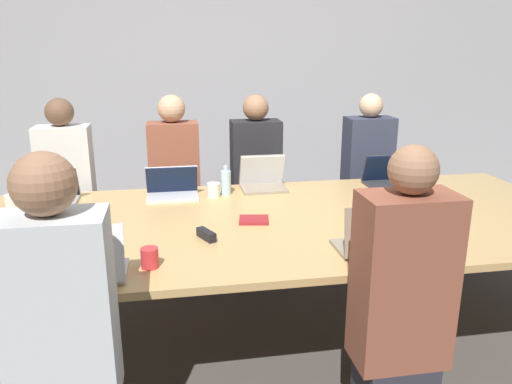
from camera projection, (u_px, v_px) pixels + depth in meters
ground_plane at (261, 330)px, 3.28m from camera, size 24.00×24.00×0.00m
curtain_wall at (218, 85)px, 5.22m from camera, size 12.00×0.06×2.80m
conference_table at (261, 227)px, 3.07m from camera, size 4.14×1.67×0.77m
laptop_near_left at (91, 264)px, 2.26m from camera, size 0.31×0.27×0.27m
person_near_left at (63, 341)px, 1.90m from camera, size 0.40×0.24×1.45m
cup_near_left at (150, 258)px, 2.39m from camera, size 0.08×0.08×0.10m
bottle_near_left at (32, 249)px, 2.33m from camera, size 0.06×0.06×0.26m
laptop_far_center at (263, 179)px, 3.71m from camera, size 0.34×0.26×0.26m
person_far_center at (256, 184)px, 4.15m from camera, size 0.40×0.24×1.42m
bottle_far_center at (226, 182)px, 3.56m from camera, size 0.07×0.07×0.21m
laptop_far_midleft at (172, 188)px, 3.51m from camera, size 0.36×0.23×0.22m
person_far_midleft at (175, 186)px, 4.06m from camera, size 0.40×0.24×1.43m
cup_far_midleft at (214, 190)px, 3.52m from camera, size 0.09×0.09×0.10m
laptop_far_left at (53, 192)px, 3.40m from camera, size 0.33×0.24×0.23m
person_far_left at (68, 193)px, 3.88m from camera, size 0.40×0.24×1.43m
cup_far_left at (12, 201)px, 3.28m from camera, size 0.08×0.08×0.09m
laptop_near_midright at (372, 240)px, 2.54m from camera, size 0.34×0.26×0.27m
person_near_midright at (400, 311)px, 2.16m from camera, size 0.40×0.24×1.42m
cup_near_midright at (417, 241)px, 2.61m from camera, size 0.08×0.08×0.08m
laptop_far_right at (385, 176)px, 3.82m from camera, size 0.33×0.23×0.23m
person_far_right at (366, 178)px, 4.34m from camera, size 0.40×0.24×1.42m
cup_far_right at (420, 180)px, 3.82m from camera, size 0.08×0.08×0.08m
stapler at (206, 235)px, 2.75m from camera, size 0.10×0.15×0.05m
notebook at (254, 220)px, 3.03m from camera, size 0.20×0.17×0.02m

